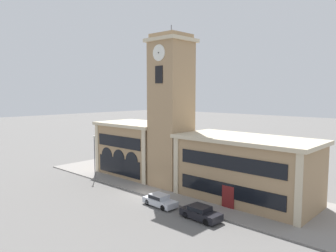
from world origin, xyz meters
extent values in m
plane|color=#605E5B|center=(0.00, 0.00, 0.00)|extent=(300.00, 300.00, 0.00)
cube|color=gray|center=(0.00, 6.23, 0.07)|extent=(45.03, 12.45, 0.15)
cube|color=#9E7F5B|center=(0.00, 5.40, 9.64)|extent=(4.59, 4.59, 19.29)
cube|color=beige|center=(0.00, 5.40, 19.51)|extent=(5.29, 5.29, 0.45)
cube|color=#9E7F5B|center=(0.00, 5.40, 20.04)|extent=(4.22, 4.22, 0.60)
cylinder|color=#4C4C51|center=(0.00, 5.40, 20.94)|extent=(0.10, 0.10, 1.20)
cylinder|color=silver|center=(0.00, 3.06, 17.75)|extent=(2.07, 0.10, 2.07)
cylinder|color=black|center=(0.00, 2.99, 17.75)|extent=(0.17, 0.04, 0.17)
cylinder|color=silver|center=(-2.34, 5.40, 17.75)|extent=(0.10, 2.07, 2.07)
cylinder|color=black|center=(-2.41, 5.40, 17.75)|extent=(0.04, 0.17, 0.17)
cube|color=black|center=(0.00, 3.07, 15.02)|extent=(1.28, 0.10, 2.20)
cube|color=#9E7F5B|center=(-8.39, 6.78, 3.84)|extent=(11.60, 7.35, 7.69)
cube|color=beige|center=(-8.39, 6.78, 7.91)|extent=(12.30, 8.05, 0.45)
cube|color=beige|center=(-13.84, 3.05, 3.84)|extent=(0.70, 0.16, 7.69)
cube|color=beige|center=(-2.94, 3.05, 3.84)|extent=(0.70, 0.16, 7.69)
cube|color=black|center=(-8.39, 3.07, 5.53)|extent=(9.51, 0.10, 1.69)
cube|color=black|center=(-8.39, 3.07, 1.84)|extent=(9.28, 0.10, 2.46)
cylinder|color=black|center=(-11.29, 3.06, 3.07)|extent=(2.55, 0.06, 2.55)
cylinder|color=black|center=(-8.39, 3.06, 3.07)|extent=(2.55, 0.06, 2.55)
cylinder|color=black|center=(-5.49, 3.06, 3.07)|extent=(2.55, 0.06, 2.55)
cube|color=#9E7F5B|center=(10.55, 6.78, 3.58)|extent=(15.92, 7.35, 7.15)
cube|color=beige|center=(10.55, 6.78, 7.38)|extent=(16.62, 8.05, 0.45)
cube|color=beige|center=(2.94, 3.05, 3.58)|extent=(0.70, 0.16, 7.15)
cube|color=beige|center=(18.17, 3.05, 3.58)|extent=(0.70, 0.16, 7.15)
cube|color=black|center=(10.55, 3.07, 5.15)|extent=(13.06, 0.10, 1.57)
cube|color=maroon|center=(10.55, 3.06, 1.29)|extent=(1.50, 0.12, 2.58)
cube|color=black|center=(10.55, 3.07, 2.06)|extent=(13.06, 0.10, 1.60)
cube|color=#B2B7C1|center=(4.50, -1.39, 0.51)|extent=(4.23, 1.90, 0.66)
cube|color=#B2B7C1|center=(4.33, -1.38, 1.09)|extent=(2.06, 1.63, 0.51)
cube|color=black|center=(4.33, -1.38, 1.09)|extent=(1.99, 1.66, 0.38)
cylinder|color=black|center=(5.82, -0.70, 0.33)|extent=(0.67, 0.25, 0.66)
cylinder|color=black|center=(5.75, -2.19, 0.33)|extent=(0.67, 0.25, 0.66)
cylinder|color=black|center=(3.24, -0.59, 0.33)|extent=(0.67, 0.25, 0.66)
cylinder|color=black|center=(3.17, -2.08, 0.33)|extent=(0.67, 0.25, 0.66)
cube|color=black|center=(10.23, -1.39, 0.56)|extent=(4.35, 2.01, 0.74)
cube|color=black|center=(10.06, -1.38, 1.16)|extent=(2.12, 1.73, 0.46)
cube|color=black|center=(10.06, -1.38, 1.16)|extent=(2.04, 1.76, 0.34)
cylinder|color=black|center=(11.59, -0.65, 0.35)|extent=(0.71, 0.25, 0.70)
cylinder|color=black|center=(11.52, -2.25, 0.35)|extent=(0.71, 0.25, 0.70)
cylinder|color=black|center=(8.95, -0.53, 0.35)|extent=(0.71, 0.25, 0.70)
cylinder|color=black|center=(8.87, -2.13, 0.35)|extent=(0.71, 0.25, 0.70)
cylinder|color=#4C4C51|center=(-10.71, 0.43, 3.16)|extent=(0.12, 0.12, 6.01)
sphere|color=silver|center=(-10.71, 0.43, 6.34)|extent=(0.36, 0.36, 0.36)
camera|label=1|loc=(29.43, -26.93, 12.68)|focal=35.00mm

